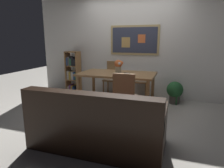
% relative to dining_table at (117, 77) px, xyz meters
% --- Properties ---
extents(ground_plane, '(12.00, 12.00, 0.00)m').
position_rel_dining_table_xyz_m(ground_plane, '(0.12, -0.49, -0.66)').
color(ground_plane, '#B7B2A8').
extents(wall_back_with_painting, '(5.20, 0.14, 2.60)m').
position_rel_dining_table_xyz_m(wall_back_with_painting, '(0.12, 0.94, 0.64)').
color(wall_back_with_painting, silver).
rests_on(wall_back_with_painting, ground_plane).
extents(dining_table, '(1.64, 0.94, 0.75)m').
position_rel_dining_table_xyz_m(dining_table, '(0.00, 0.00, 0.00)').
color(dining_table, '#9E7042').
rests_on(dining_table, ground_plane).
extents(dining_chair_far_left, '(0.40, 0.41, 0.91)m').
position_rel_dining_table_xyz_m(dining_chair_far_left, '(-0.36, 0.80, -0.12)').
color(dining_chair_far_left, '#9E7042').
rests_on(dining_chair_far_left, ground_plane).
extents(dining_chair_far_right, '(0.40, 0.41, 0.91)m').
position_rel_dining_table_xyz_m(dining_chair_far_right, '(0.38, 0.84, -0.12)').
color(dining_chair_far_right, '#9E7042').
rests_on(dining_chair_far_right, ground_plane).
extents(dining_chair_near_right, '(0.40, 0.41, 0.91)m').
position_rel_dining_table_xyz_m(dining_chair_near_right, '(0.41, -0.85, -0.12)').
color(dining_chair_near_right, '#9E7042').
rests_on(dining_chair_near_right, ground_plane).
extents(leather_couch, '(1.80, 0.84, 0.84)m').
position_rel_dining_table_xyz_m(leather_couch, '(0.26, -1.78, -0.35)').
color(leather_couch, black).
rests_on(leather_couch, ground_plane).
extents(bookshelf, '(0.36, 0.28, 1.16)m').
position_rel_dining_table_xyz_m(bookshelf, '(-1.47, 0.67, -0.10)').
color(bookshelf, '#9E7042').
rests_on(bookshelf, ground_plane).
extents(potted_ivy, '(0.37, 0.37, 0.59)m').
position_rel_dining_table_xyz_m(potted_ivy, '(1.22, 0.60, -0.37)').
color(potted_ivy, '#4C4742').
rests_on(potted_ivy, ground_plane).
extents(flower_vase, '(0.19, 0.18, 0.29)m').
position_rel_dining_table_xyz_m(flower_vase, '(0.04, -0.03, 0.26)').
color(flower_vase, tan).
rests_on(flower_vase, dining_table).
extents(tv_remote, '(0.15, 0.12, 0.02)m').
position_rel_dining_table_xyz_m(tv_remote, '(0.24, -0.05, 0.10)').
color(tv_remote, black).
rests_on(tv_remote, dining_table).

